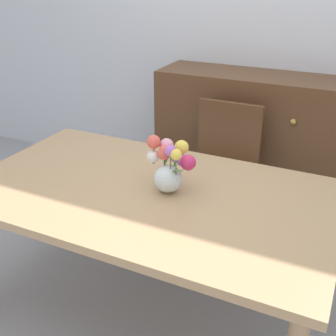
{
  "coord_description": "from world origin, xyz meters",
  "views": [
    {
      "loc": [
        0.84,
        -1.55,
        1.67
      ],
      "look_at": [
        0.09,
        0.02,
        0.84
      ],
      "focal_mm": 45.41,
      "sensor_mm": 36.0,
      "label": 1
    }
  ],
  "objects_px": {
    "dresser": "(253,142)",
    "dining_table": "(149,204)",
    "chair_far": "(222,163)",
    "flower_vase": "(169,165)"
  },
  "relations": [
    {
      "from": "dining_table",
      "to": "chair_far",
      "type": "height_order",
      "value": "chair_far"
    },
    {
      "from": "chair_far",
      "to": "flower_vase",
      "type": "height_order",
      "value": "flower_vase"
    },
    {
      "from": "dining_table",
      "to": "dresser",
      "type": "height_order",
      "value": "dresser"
    },
    {
      "from": "dining_table",
      "to": "dresser",
      "type": "distance_m",
      "value": 1.35
    },
    {
      "from": "dining_table",
      "to": "chair_far",
      "type": "xyz_separation_m",
      "value": [
        0.09,
        0.85,
        -0.12
      ]
    },
    {
      "from": "dresser",
      "to": "flower_vase",
      "type": "xyz_separation_m",
      "value": [
        -0.07,
        -1.29,
        0.35
      ]
    },
    {
      "from": "dresser",
      "to": "flower_vase",
      "type": "bearing_deg",
      "value": -93.05
    },
    {
      "from": "dresser",
      "to": "dining_table",
      "type": "bearing_deg",
      "value": -96.77
    },
    {
      "from": "dining_table",
      "to": "flower_vase",
      "type": "distance_m",
      "value": 0.23
    },
    {
      "from": "dresser",
      "to": "flower_vase",
      "type": "distance_m",
      "value": 1.34
    }
  ]
}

